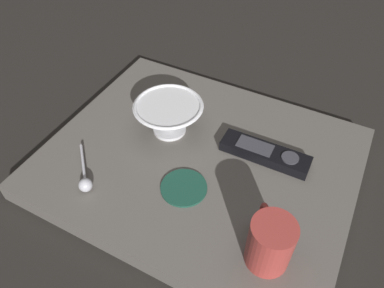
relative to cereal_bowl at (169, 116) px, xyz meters
name	(u,v)px	position (x,y,z in m)	size (l,w,h in m)	color
ground_plane	(199,169)	(0.10, -0.04, -0.09)	(6.00, 6.00, 0.00)	black
table	(200,163)	(0.10, -0.04, -0.07)	(0.66, 0.53, 0.04)	#5B5651
cereal_bowl	(169,116)	(0.00, 0.00, 0.00)	(0.16, 0.16, 0.08)	silver
coffee_mug	(270,242)	(0.31, -0.20, 0.01)	(0.08, 0.10, 0.10)	#A53833
teaspoon	(85,182)	(-0.07, -0.22, -0.03)	(0.10, 0.10, 0.03)	silver
tv_remote_near	(265,153)	(0.23, 0.02, -0.03)	(0.20, 0.05, 0.03)	black
drink_coaster	(184,188)	(0.11, -0.14, -0.04)	(0.10, 0.10, 0.01)	#194738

